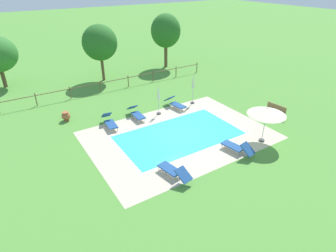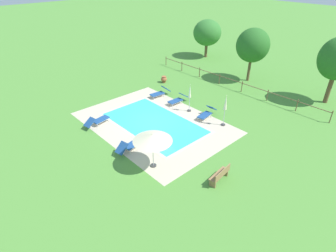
% 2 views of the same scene
% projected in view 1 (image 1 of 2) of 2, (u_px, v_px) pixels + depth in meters
% --- Properties ---
extents(ground_plane, '(160.00, 160.00, 0.00)m').
position_uv_depth(ground_plane, '(179.00, 135.00, 17.97)').
color(ground_plane, '#518E38').
extents(pool_deck_paving, '(11.38, 8.06, 0.01)m').
position_uv_depth(pool_deck_paving, '(179.00, 135.00, 17.97)').
color(pool_deck_paving, beige).
rests_on(pool_deck_paving, ground).
extents(swimming_pool_water, '(7.68, 4.36, 0.01)m').
position_uv_depth(swimming_pool_water, '(179.00, 135.00, 17.97)').
color(swimming_pool_water, '#38C6D1').
rests_on(swimming_pool_water, ground).
extents(pool_coping_rim, '(8.16, 4.84, 0.01)m').
position_uv_depth(pool_coping_rim, '(179.00, 135.00, 17.97)').
color(pool_coping_rim, beige).
rests_on(pool_coping_rim, ground).
extents(sun_lounger_north_near_steps, '(0.89, 2.08, 0.82)m').
position_uv_depth(sun_lounger_north_near_steps, '(175.00, 103.00, 21.48)').
color(sun_lounger_north_near_steps, navy).
rests_on(sun_lounger_north_near_steps, ground).
extents(sun_lounger_north_mid, '(0.67, 2.05, 0.80)m').
position_uv_depth(sun_lounger_north_mid, '(136.00, 113.00, 19.98)').
color(sun_lounger_north_mid, navy).
rests_on(sun_lounger_north_mid, ground).
extents(sun_lounger_north_far, '(0.78, 2.03, 0.86)m').
position_uv_depth(sun_lounger_north_far, '(110.00, 122.00, 18.81)').
color(sun_lounger_north_far, navy).
rests_on(sun_lounger_north_far, ground).
extents(sun_lounger_north_end, '(0.95, 2.07, 0.84)m').
position_uv_depth(sun_lounger_north_end, '(237.00, 147.00, 16.06)').
color(sun_lounger_north_end, navy).
rests_on(sun_lounger_north_end, ground).
extents(sun_lounger_south_mid, '(0.95, 2.12, 0.76)m').
position_uv_depth(sun_lounger_south_mid, '(173.00, 171.00, 14.15)').
color(sun_lounger_south_mid, navy).
rests_on(sun_lounger_south_mid, ground).
extents(patio_umbrella_open_foreground, '(2.28, 2.28, 2.29)m').
position_uv_depth(patio_umbrella_open_foreground, '(267.00, 111.00, 16.40)').
color(patio_umbrella_open_foreground, '#383838').
rests_on(patio_umbrella_open_foreground, ground).
extents(patio_umbrella_closed_row_west, '(0.32, 0.32, 2.38)m').
position_uv_depth(patio_umbrella_closed_row_west, '(158.00, 95.00, 19.96)').
color(patio_umbrella_closed_row_west, '#383838').
rests_on(patio_umbrella_closed_row_west, ground).
extents(patio_umbrella_closed_row_centre, '(0.32, 0.32, 2.45)m').
position_uv_depth(patio_umbrella_closed_row_centre, '(193.00, 84.00, 21.64)').
color(patio_umbrella_closed_row_centre, '#383838').
rests_on(patio_umbrella_closed_row_centre, ground).
extents(wooden_bench_lawn_side, '(0.61, 1.54, 0.87)m').
position_uv_depth(wooden_bench_lawn_side, '(275.00, 110.00, 20.19)').
color(wooden_bench_lawn_side, '#937047').
rests_on(wooden_bench_lawn_side, ground).
extents(terracotta_urn_near_fence, '(0.60, 0.60, 0.65)m').
position_uv_depth(terracotta_urn_near_fence, '(66.00, 116.00, 19.61)').
color(terracotta_urn_near_fence, '#A85B38').
rests_on(terracotta_urn_near_fence, ground).
extents(perimeter_fence, '(18.60, 0.08, 1.05)m').
position_uv_depth(perimeter_fence, '(115.00, 82.00, 24.81)').
color(perimeter_fence, brown).
rests_on(perimeter_fence, ground).
extents(tree_far_west, '(3.21, 3.21, 5.23)m').
position_uv_depth(tree_far_west, '(100.00, 43.00, 25.61)').
color(tree_far_west, brown).
rests_on(tree_far_west, ground).
extents(tree_west_mid, '(3.15, 3.15, 5.62)m').
position_uv_depth(tree_west_mid, '(166.00, 31.00, 29.43)').
color(tree_west_mid, brown).
rests_on(tree_west_mid, ground).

